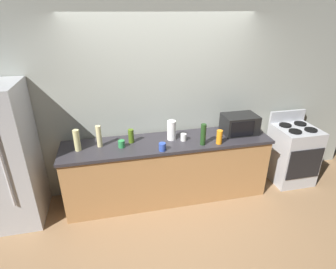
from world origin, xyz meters
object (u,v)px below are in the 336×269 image
object	(u,v)px
microwave	(240,124)
bottle_dish_soap	(219,137)
stove_range	(292,154)
bottle_wine	(203,134)
bottle_olive_oil	(131,136)
mug_green	(121,144)
refrigerator	(2,158)
mug_white	(184,137)
mug_blue	(162,147)
bottle_hand_soap	(99,136)
bottle_vinegar	(77,140)
paper_towel_roll	(171,130)

from	to	relation	value
microwave	bottle_dish_soap	distance (m)	0.49
stove_range	bottle_wine	distance (m)	1.69
bottle_olive_oil	mug_green	distance (m)	0.18
refrigerator	mug_white	xyz separation A→B (m)	(2.26, -0.02, 0.05)
mug_blue	stove_range	bearing A→B (deg)	6.43
bottle_olive_oil	mug_blue	size ratio (longest dim) A/B	1.85
bottle_hand_soap	bottle_wine	distance (m)	1.35
stove_range	bottle_vinegar	bearing A→B (deg)	179.99
mug_blue	mug_white	bearing A→B (deg)	32.85
mug_green	microwave	bearing A→B (deg)	2.84
stove_range	paper_towel_roll	world-z (taller)	paper_towel_roll
refrigerator	paper_towel_roll	size ratio (longest dim) A/B	6.67
bottle_hand_soap	mug_blue	bearing A→B (deg)	-20.58
bottle_olive_oil	mug_white	xyz separation A→B (m)	(0.70, -0.10, -0.04)
paper_towel_roll	mug_green	xyz separation A→B (m)	(-0.68, -0.09, -0.09)
mug_green	bottle_hand_soap	bearing A→B (deg)	162.69
bottle_vinegar	bottle_wine	bearing A→B (deg)	-6.92
stove_range	paper_towel_roll	size ratio (longest dim) A/B	4.00
mug_blue	paper_towel_roll	bearing A→B (deg)	57.16
bottle_vinegar	mug_blue	size ratio (longest dim) A/B	2.76
microwave	bottle_wine	distance (m)	0.68
stove_range	mug_white	bearing A→B (deg)	-179.33
microwave	bottle_dish_soap	size ratio (longest dim) A/B	2.54
mug_blue	mug_green	world-z (taller)	mug_blue
paper_towel_roll	bottle_wine	size ratio (longest dim) A/B	0.94
refrigerator	bottle_vinegar	size ratio (longest dim) A/B	6.45
bottle_vinegar	mug_blue	distance (m)	1.07
stove_range	bottle_wine	world-z (taller)	bottle_wine
bottle_wine	mug_blue	xyz separation A→B (m)	(-0.55, -0.05, -0.09)
bottle_wine	mug_white	size ratio (longest dim) A/B	2.96
bottle_olive_oil	bottle_dish_soap	xyz separation A→B (m)	(1.13, -0.29, 0.00)
paper_towel_roll	microwave	bearing A→B (deg)	-0.13
bottle_dish_soap	mug_white	xyz separation A→B (m)	(-0.44, 0.19, -0.05)
paper_towel_roll	bottle_dish_soap	world-z (taller)	paper_towel_roll
bottle_hand_soap	bottle_olive_oil	bearing A→B (deg)	3.64
mug_white	bottle_dish_soap	bearing A→B (deg)	-24.02
mug_blue	bottle_wine	bearing A→B (deg)	4.79
paper_towel_roll	mug_blue	distance (m)	0.36
mug_blue	mug_white	distance (m)	0.40
bottle_dish_soap	mug_blue	distance (m)	0.78
bottle_olive_oil	mug_green	size ratio (longest dim) A/B	1.98
bottle_olive_oil	refrigerator	bearing A→B (deg)	-177.23
stove_range	mug_white	world-z (taller)	stove_range
mug_blue	mug_green	distance (m)	0.54
mug_blue	bottle_dish_soap	bearing A→B (deg)	1.83
bottle_olive_oil	stove_range	bearing A→B (deg)	-1.74
microwave	bottle_dish_soap	bearing A→B (deg)	-147.54
paper_towel_roll	bottle_vinegar	size ratio (longest dim) A/B	0.97
bottle_wine	mug_green	size ratio (longest dim) A/B	3.05
stove_range	mug_blue	size ratio (longest dim) A/B	10.66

